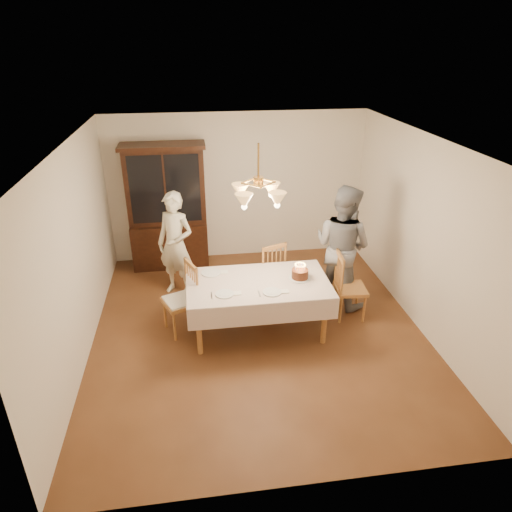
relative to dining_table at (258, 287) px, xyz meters
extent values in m
plane|color=#562F18|center=(0.00, 0.00, -0.68)|extent=(5.00, 5.00, 0.00)
plane|color=white|center=(0.00, 0.00, 1.92)|extent=(5.00, 5.00, 0.00)
plane|color=#EFE3CE|center=(0.00, 2.50, 0.62)|extent=(4.50, 0.00, 4.50)
plane|color=#EFE3CE|center=(0.00, -2.50, 0.62)|extent=(4.50, 0.00, 4.50)
plane|color=#EFE3CE|center=(-2.25, 0.00, 0.62)|extent=(0.00, 5.00, 5.00)
plane|color=#EFE3CE|center=(2.25, 0.00, 0.62)|extent=(0.00, 5.00, 5.00)
cube|color=#99602C|center=(0.00, 0.00, 0.05)|extent=(1.80, 1.00, 0.04)
cube|color=silver|center=(0.00, 0.00, 0.07)|extent=(1.90, 1.10, 0.01)
cylinder|color=#99602C|center=(-0.82, -0.42, -0.33)|extent=(0.07, 0.07, 0.71)
cylinder|color=#99602C|center=(0.82, -0.42, -0.33)|extent=(0.07, 0.07, 0.71)
cylinder|color=#99602C|center=(-0.82, 0.42, -0.33)|extent=(0.07, 0.07, 0.71)
cylinder|color=#99602C|center=(0.82, 0.42, -0.33)|extent=(0.07, 0.07, 0.71)
cube|color=black|center=(-1.24, 2.23, -0.28)|extent=(1.30, 0.50, 0.80)
cube|color=black|center=(-1.24, 2.28, 0.77)|extent=(1.30, 0.40, 1.30)
cube|color=black|center=(-1.24, 2.08, 0.77)|extent=(1.14, 0.01, 1.14)
cube|color=black|center=(-1.24, 2.23, 1.45)|extent=(1.38, 0.54, 0.06)
cube|color=#99602C|center=(0.26, 0.79, -0.23)|extent=(0.56, 0.55, 0.05)
cube|color=#99602C|center=(0.33, 0.62, 0.29)|extent=(0.39, 0.18, 0.06)
cylinder|color=#99602C|center=(0.37, 1.02, -0.47)|extent=(0.04, 0.04, 0.43)
cylinder|color=#99602C|center=(0.03, 0.89, -0.47)|extent=(0.04, 0.04, 0.43)
cylinder|color=#99602C|center=(0.49, 0.70, -0.47)|extent=(0.04, 0.04, 0.43)
cylinder|color=#99602C|center=(0.15, 0.57, -0.47)|extent=(0.04, 0.04, 0.43)
cube|color=#99602C|center=(-1.05, 0.14, -0.23)|extent=(0.56, 0.57, 0.05)
cube|color=#99602C|center=(-0.88, 0.22, 0.29)|extent=(0.18, 0.38, 0.06)
cylinder|color=#99602C|center=(-1.28, 0.24, -0.47)|extent=(0.04, 0.04, 0.43)
cylinder|color=#99602C|center=(-1.14, -0.09, -0.47)|extent=(0.04, 0.04, 0.43)
cylinder|color=#99602C|center=(-0.97, 0.37, -0.47)|extent=(0.04, 0.04, 0.43)
cylinder|color=#99602C|center=(-0.83, 0.04, -0.47)|extent=(0.04, 0.04, 0.43)
cube|color=white|center=(-1.05, 0.14, -0.20)|extent=(0.50, 0.51, 0.03)
cube|color=#99602C|center=(1.37, 0.16, -0.23)|extent=(0.45, 0.47, 0.05)
cube|color=#99602C|center=(1.18, 0.18, 0.29)|extent=(0.06, 0.40, 0.06)
cylinder|color=#99602C|center=(1.52, -0.03, -0.47)|extent=(0.04, 0.04, 0.43)
cylinder|color=#99602C|center=(1.55, 0.33, -0.47)|extent=(0.04, 0.04, 0.43)
cylinder|color=#99602C|center=(1.18, 0.00, -0.47)|extent=(0.04, 0.04, 0.43)
cylinder|color=#99602C|center=(1.21, 0.36, -0.47)|extent=(0.04, 0.04, 0.43)
imported|color=white|center=(-1.10, 1.22, 0.15)|extent=(0.72, 0.66, 1.66)
imported|color=slate|center=(1.34, 0.61, 0.24)|extent=(1.12, 1.14, 1.85)
cylinder|color=white|center=(0.57, 0.02, 0.08)|extent=(0.30, 0.30, 0.01)
cylinder|color=#3B1A0D|center=(0.57, 0.02, 0.15)|extent=(0.22, 0.22, 0.12)
cylinder|color=#598CD8|center=(0.64, 0.02, 0.25)|extent=(0.01, 0.01, 0.07)
sphere|color=#FFB23F|center=(0.64, 0.02, 0.29)|extent=(0.01, 0.01, 0.01)
cylinder|color=pink|center=(0.63, 0.04, 0.25)|extent=(0.01, 0.01, 0.07)
sphere|color=#FFB23F|center=(0.63, 0.04, 0.29)|extent=(0.01, 0.01, 0.01)
cylinder|color=#EACC66|center=(0.62, 0.06, 0.25)|extent=(0.01, 0.01, 0.07)
sphere|color=#FFB23F|center=(0.62, 0.06, 0.29)|extent=(0.01, 0.01, 0.01)
cylinder|color=#598CD8|center=(0.61, 0.08, 0.25)|extent=(0.01, 0.01, 0.07)
sphere|color=#FFB23F|center=(0.61, 0.08, 0.29)|extent=(0.01, 0.01, 0.01)
cylinder|color=pink|center=(0.58, 0.09, 0.25)|extent=(0.01, 0.01, 0.07)
sphere|color=#FFB23F|center=(0.58, 0.09, 0.29)|extent=(0.01, 0.01, 0.01)
cylinder|color=#EACC66|center=(0.56, 0.09, 0.25)|extent=(0.01, 0.01, 0.07)
sphere|color=#FFB23F|center=(0.56, 0.09, 0.29)|extent=(0.01, 0.01, 0.01)
cylinder|color=#598CD8|center=(0.54, 0.08, 0.25)|extent=(0.01, 0.01, 0.07)
sphere|color=#FFB23F|center=(0.54, 0.08, 0.29)|extent=(0.01, 0.01, 0.01)
cylinder|color=pink|center=(0.52, 0.06, 0.25)|extent=(0.01, 0.01, 0.07)
sphere|color=#FFB23F|center=(0.52, 0.06, 0.29)|extent=(0.01, 0.01, 0.01)
cylinder|color=#EACC66|center=(0.51, 0.04, 0.25)|extent=(0.01, 0.01, 0.07)
sphere|color=#FFB23F|center=(0.51, 0.04, 0.29)|extent=(0.01, 0.01, 0.01)
cylinder|color=#598CD8|center=(0.50, 0.02, 0.25)|extent=(0.01, 0.01, 0.07)
sphere|color=#FFB23F|center=(0.50, 0.02, 0.29)|extent=(0.01, 0.01, 0.01)
cylinder|color=pink|center=(0.51, 0.00, 0.25)|extent=(0.01, 0.01, 0.07)
sphere|color=#FFB23F|center=(0.51, 0.00, 0.29)|extent=(0.01, 0.01, 0.01)
cylinder|color=#EACC66|center=(0.52, -0.02, 0.25)|extent=(0.01, 0.01, 0.07)
sphere|color=#FFB23F|center=(0.52, -0.02, 0.29)|extent=(0.01, 0.01, 0.01)
cylinder|color=#598CD8|center=(0.54, -0.04, 0.25)|extent=(0.01, 0.01, 0.07)
sphere|color=#FFB23F|center=(0.54, -0.04, 0.29)|extent=(0.01, 0.01, 0.01)
cylinder|color=pink|center=(0.56, -0.05, 0.25)|extent=(0.01, 0.01, 0.07)
sphere|color=#FFB23F|center=(0.56, -0.05, 0.29)|extent=(0.01, 0.01, 0.01)
cylinder|color=#EACC66|center=(0.58, -0.05, 0.25)|extent=(0.01, 0.01, 0.07)
sphere|color=#FFB23F|center=(0.58, -0.05, 0.29)|extent=(0.01, 0.01, 0.01)
cylinder|color=#598CD8|center=(0.61, -0.04, 0.25)|extent=(0.01, 0.01, 0.07)
sphere|color=#FFB23F|center=(0.61, -0.04, 0.29)|extent=(0.01, 0.01, 0.01)
cylinder|color=pink|center=(0.62, -0.02, 0.25)|extent=(0.01, 0.01, 0.07)
sphere|color=#FFB23F|center=(0.62, -0.02, 0.29)|extent=(0.01, 0.01, 0.01)
cylinder|color=#EACC66|center=(0.63, 0.00, 0.25)|extent=(0.01, 0.01, 0.07)
sphere|color=#FFB23F|center=(0.63, 0.00, 0.29)|extent=(0.01, 0.01, 0.01)
cylinder|color=white|center=(-0.47, -0.26, 0.08)|extent=(0.24, 0.24, 0.02)
cube|color=silver|center=(-0.63, -0.26, 0.08)|extent=(0.01, 0.16, 0.01)
cube|color=white|center=(-0.31, -0.26, 0.08)|extent=(0.10, 0.10, 0.01)
cylinder|color=white|center=(0.14, -0.30, 0.08)|extent=(0.24, 0.24, 0.02)
cube|color=silver|center=(-0.03, -0.30, 0.08)|extent=(0.01, 0.16, 0.01)
cube|color=white|center=(0.30, -0.30, 0.08)|extent=(0.10, 0.10, 0.01)
cylinder|color=white|center=(-0.61, 0.34, 0.08)|extent=(0.27, 0.27, 0.02)
cube|color=silver|center=(-0.79, 0.34, 0.08)|extent=(0.01, 0.16, 0.01)
cube|color=white|center=(-0.43, 0.34, 0.08)|extent=(0.10, 0.10, 0.01)
cylinder|color=#BF8C3F|center=(0.00, 0.00, 1.72)|extent=(0.02, 0.02, 0.40)
cylinder|color=#BF8C3F|center=(0.00, 0.00, 1.47)|extent=(0.12, 0.12, 0.10)
cone|color=#D8994C|center=(0.20, 0.20, 1.29)|extent=(0.22, 0.22, 0.18)
sphere|color=#FFD899|center=(0.20, 0.20, 1.22)|extent=(0.07, 0.07, 0.07)
cone|color=#D8994C|center=(-0.20, 0.20, 1.29)|extent=(0.22, 0.22, 0.18)
sphere|color=#FFD899|center=(-0.20, 0.20, 1.22)|extent=(0.07, 0.07, 0.07)
cone|color=#D8994C|center=(-0.20, -0.20, 1.29)|extent=(0.22, 0.22, 0.18)
sphere|color=#FFD899|center=(-0.20, -0.20, 1.22)|extent=(0.07, 0.07, 0.07)
cone|color=#D8994C|center=(0.20, -0.20, 1.29)|extent=(0.22, 0.22, 0.18)
sphere|color=#FFD899|center=(0.20, -0.20, 1.22)|extent=(0.07, 0.07, 0.07)
camera|label=1|loc=(-0.78, -5.26, 3.04)|focal=32.00mm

